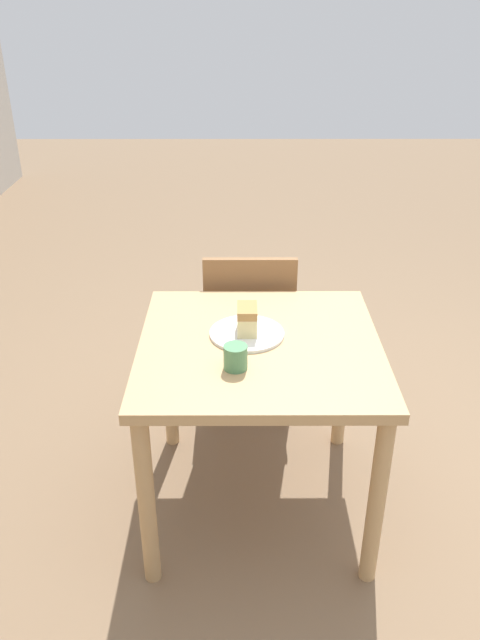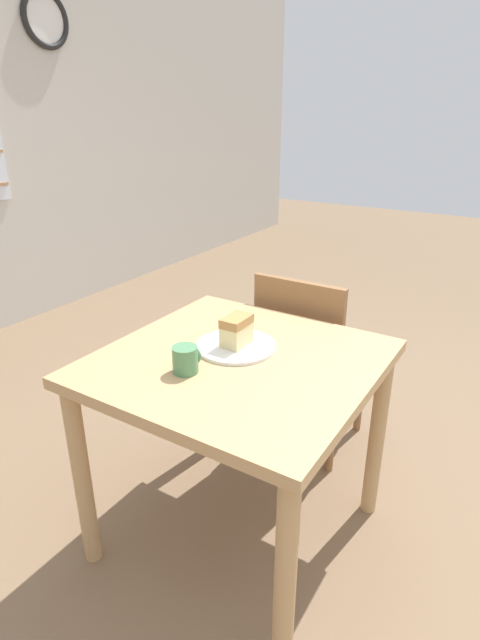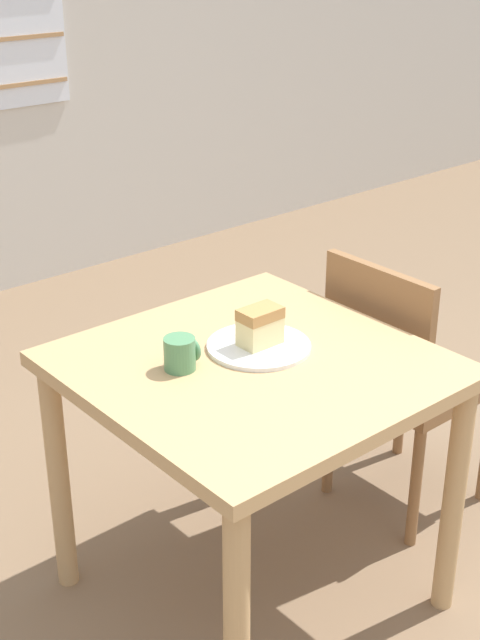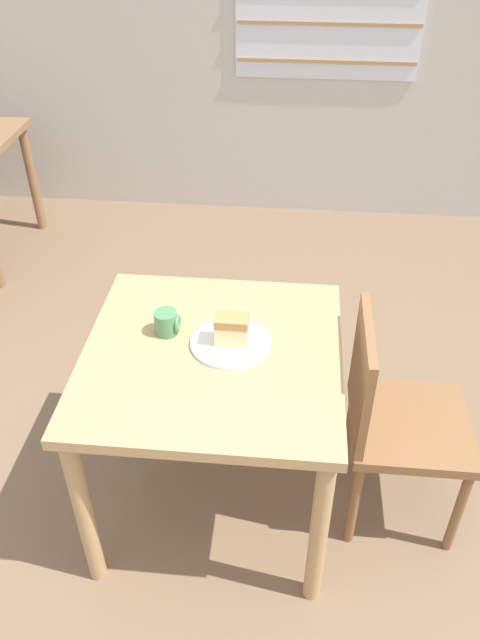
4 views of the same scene
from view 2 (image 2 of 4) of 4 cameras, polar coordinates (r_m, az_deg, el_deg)
The scene contains 6 objects.
ground_plane at distance 2.09m, azimuth 13.41°, elevation -24.80°, with size 14.00×14.00×0.00m, color #7A6047.
dining_table_near at distance 1.72m, azimuth -0.19°, elevation -7.76°, with size 0.87×0.88×0.76m.
chair_near_window at distance 2.31m, azimuth 7.79°, elevation -3.93°, with size 0.43×0.43×0.88m.
plate at distance 1.73m, azimuth -0.47°, elevation -3.00°, with size 0.28×0.28×0.01m.
cake_slice at distance 1.71m, azimuth -0.40°, elevation -1.21°, with size 0.11×0.07×0.10m.
coffee_mug at distance 1.57m, azimuth -6.19°, elevation -4.46°, with size 0.09×0.08×0.09m.
Camera 2 is at (-1.38, -0.35, 1.52)m, focal length 28.00 mm.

